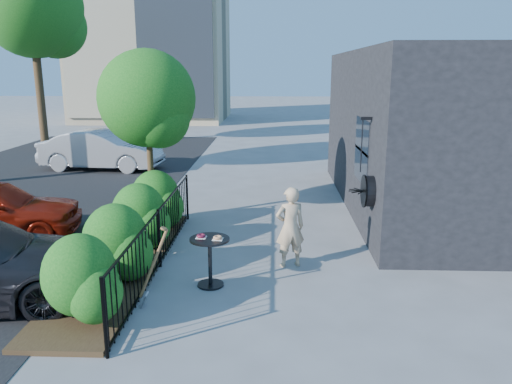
{
  "coord_description": "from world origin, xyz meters",
  "views": [
    {
      "loc": [
        0.57,
        -8.52,
        3.53
      ],
      "look_at": [
        0.23,
        0.95,
        1.2
      ],
      "focal_mm": 35.0,
      "sensor_mm": 36.0,
      "label": 1
    }
  ],
  "objects_px": {
    "street_tree_far": "(33,13)",
    "cafe_table": "(210,253)",
    "woman": "(290,227)",
    "car_silver": "(101,150)",
    "shovel": "(152,271)",
    "patio_tree": "(150,105)"
  },
  "relations": [
    {
      "from": "street_tree_far",
      "to": "cafe_table",
      "type": "xyz_separation_m",
      "value": [
        9.46,
        -14.74,
        -5.34
      ]
    },
    {
      "from": "street_tree_far",
      "to": "woman",
      "type": "height_order",
      "value": "street_tree_far"
    },
    {
      "from": "cafe_table",
      "to": "car_silver",
      "type": "relative_size",
      "value": 0.21
    },
    {
      "from": "cafe_table",
      "to": "shovel",
      "type": "bearing_deg",
      "value": -134.61
    },
    {
      "from": "shovel",
      "to": "patio_tree",
      "type": "bearing_deg",
      "value": 102.76
    },
    {
      "from": "cafe_table",
      "to": "shovel",
      "type": "relative_size",
      "value": 0.68
    },
    {
      "from": "woman",
      "to": "car_silver",
      "type": "relative_size",
      "value": 0.35
    },
    {
      "from": "street_tree_far",
      "to": "car_silver",
      "type": "xyz_separation_m",
      "value": [
        4.29,
        -4.89,
        -5.21
      ]
    },
    {
      "from": "street_tree_far",
      "to": "cafe_table",
      "type": "distance_m",
      "value": 18.32
    },
    {
      "from": "patio_tree",
      "to": "cafe_table",
      "type": "relative_size",
      "value": 4.42
    },
    {
      "from": "woman",
      "to": "shovel",
      "type": "height_order",
      "value": "woman"
    },
    {
      "from": "cafe_table",
      "to": "woman",
      "type": "height_order",
      "value": "woman"
    },
    {
      "from": "cafe_table",
      "to": "street_tree_far",
      "type": "bearing_deg",
      "value": 122.7
    },
    {
      "from": "patio_tree",
      "to": "shovel",
      "type": "bearing_deg",
      "value": -77.24
    },
    {
      "from": "woman",
      "to": "patio_tree",
      "type": "bearing_deg",
      "value": -55.78
    },
    {
      "from": "patio_tree",
      "to": "cafe_table",
      "type": "bearing_deg",
      "value": -63.54
    },
    {
      "from": "patio_tree",
      "to": "shovel",
      "type": "relative_size",
      "value": 3.01
    },
    {
      "from": "patio_tree",
      "to": "street_tree_far",
      "type": "relative_size",
      "value": 0.48
    },
    {
      "from": "woman",
      "to": "shovel",
      "type": "xyz_separation_m",
      "value": [
        -2.13,
        -1.71,
        -0.17
      ]
    },
    {
      "from": "car_silver",
      "to": "woman",
      "type": "bearing_deg",
      "value": -138.51
    },
    {
      "from": "street_tree_far",
      "to": "cafe_table",
      "type": "bearing_deg",
      "value": -57.3
    },
    {
      "from": "patio_tree",
      "to": "street_tree_far",
      "type": "distance_m",
      "value": 13.95
    }
  ]
}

